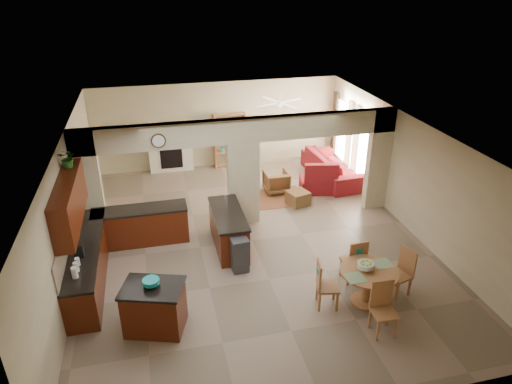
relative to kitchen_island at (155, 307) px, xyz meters
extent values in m
plane|color=#836D5A|center=(2.40, 2.53, -0.47)|extent=(10.00, 10.00, 0.00)
plane|color=white|center=(2.40, 2.53, 2.33)|extent=(10.00, 10.00, 0.00)
plane|color=beige|center=(2.40, 7.53, 0.93)|extent=(8.00, 0.00, 8.00)
plane|color=beige|center=(2.40, -2.47, 0.93)|extent=(8.00, 0.00, 8.00)
plane|color=beige|center=(-1.60, 2.53, 0.93)|extent=(0.00, 10.00, 10.00)
plane|color=beige|center=(6.40, 2.53, 0.93)|extent=(0.00, 10.00, 10.00)
cube|color=beige|center=(-1.30, 3.53, 0.93)|extent=(0.60, 0.25, 2.80)
cube|color=beige|center=(2.40, 3.53, 0.63)|extent=(0.80, 0.25, 2.20)
cube|color=beige|center=(6.10, 3.53, 0.93)|extent=(0.60, 0.25, 2.80)
cube|color=beige|center=(2.40, 3.53, 2.03)|extent=(8.00, 0.25, 0.60)
cube|color=#3E1807|center=(-1.30, 1.73, -0.04)|extent=(0.60, 3.20, 0.86)
cube|color=black|center=(-1.30, 1.73, 0.42)|extent=(0.62, 3.22, 0.05)
cube|color=tan|center=(-1.58, 1.73, 0.73)|extent=(0.02, 3.20, 0.55)
cube|color=#3E1807|center=(-0.20, 3.10, -0.04)|extent=(2.20, 0.60, 0.86)
cube|color=black|center=(-0.20, 3.10, 0.42)|extent=(2.22, 0.62, 0.05)
cube|color=#3E1807|center=(-1.42, 1.73, 1.45)|extent=(0.35, 2.40, 0.90)
cube|color=#3E1807|center=(1.80, 2.43, -0.04)|extent=(0.65, 1.80, 0.86)
cube|color=black|center=(1.80, 2.43, 0.42)|extent=(0.70, 1.85, 0.05)
cube|color=silver|center=(1.80, 1.58, -0.05)|extent=(0.58, 0.04, 0.70)
cylinder|color=#53301B|center=(0.40, 3.38, 1.98)|extent=(0.34, 0.03, 0.34)
cube|color=brown|center=(3.60, 4.63, -0.46)|extent=(1.60, 1.30, 0.01)
cube|color=white|center=(0.80, 7.37, 0.08)|extent=(1.40, 0.28, 1.10)
cube|color=black|center=(0.80, 7.23, 0.03)|extent=(0.70, 0.04, 0.70)
cube|color=white|center=(0.80, 7.35, 0.68)|extent=(1.60, 0.35, 0.10)
cube|color=#965333|center=(2.75, 7.35, 0.43)|extent=(1.00, 0.32, 1.80)
cube|color=white|center=(6.37, 4.83, 0.73)|extent=(0.02, 0.90, 1.90)
cube|color=white|center=(6.37, 6.53, 0.73)|extent=(0.02, 0.90, 1.90)
cube|color=white|center=(6.37, 5.68, 0.58)|extent=(0.02, 0.70, 2.10)
cube|color=#3E1919|center=(6.33, 4.23, 0.73)|extent=(0.10, 0.28, 2.30)
cube|color=#3E1919|center=(6.33, 5.43, 0.73)|extent=(0.10, 0.28, 2.30)
cube|color=#3E1919|center=(6.33, 5.93, 0.73)|extent=(0.10, 0.28, 2.30)
cube|color=#3E1919|center=(6.33, 7.13, 0.73)|extent=(0.10, 0.28, 2.30)
cylinder|color=white|center=(3.90, 5.53, 2.09)|extent=(1.00, 1.00, 0.10)
cube|color=#3E1807|center=(0.00, 0.00, -0.03)|extent=(1.20, 1.00, 0.88)
cube|color=black|center=(0.00, 0.00, 0.44)|extent=(1.26, 1.06, 0.05)
cylinder|color=teal|center=(-0.01, 0.02, 0.53)|extent=(0.30, 0.30, 0.14)
cube|color=#2E2E30|center=(1.86, 1.39, -0.10)|extent=(0.37, 0.32, 0.74)
cylinder|color=#965333|center=(4.07, -0.24, 0.28)|extent=(1.13, 1.13, 0.04)
cylinder|color=#965333|center=(4.07, -0.24, -0.08)|extent=(0.16, 0.16, 0.73)
cylinder|color=#965333|center=(4.07, -0.24, -0.44)|extent=(0.57, 0.57, 0.06)
cylinder|color=#95BF29|center=(4.01, -0.19, 0.39)|extent=(0.32, 0.32, 0.17)
imported|color=maroon|center=(5.70, 5.59, -0.07)|extent=(2.76, 1.21, 0.79)
cube|color=maroon|center=(4.91, 4.83, -0.27)|extent=(1.13, 0.99, 0.39)
imported|color=maroon|center=(3.71, 5.05, -0.15)|extent=(0.70, 0.72, 0.64)
cube|color=maroon|center=(4.08, 4.12, -0.27)|extent=(0.68, 0.68, 0.39)
imported|color=#1A4913|center=(-1.42, 2.41, 2.10)|extent=(0.44, 0.41, 0.40)
cube|color=#965333|center=(4.11, 0.54, -0.02)|extent=(0.45, 0.45, 0.05)
cube|color=#965333|center=(4.27, 0.72, -0.25)|extent=(0.04, 0.04, 0.44)
cube|color=#965333|center=(3.93, 0.70, -0.25)|extent=(0.04, 0.04, 0.44)
cube|color=#965333|center=(4.30, 0.38, -0.25)|extent=(0.04, 0.04, 0.44)
cube|color=#965333|center=(3.96, 0.36, -0.25)|extent=(0.04, 0.04, 0.44)
cube|color=#965333|center=(4.13, 0.35, 0.28)|extent=(0.42, 0.07, 0.55)
cube|color=teal|center=(4.13, 0.33, 0.35)|extent=(0.14, 0.02, 0.14)
cube|color=#965333|center=(4.81, -0.13, -0.02)|extent=(0.52, 0.52, 0.05)
cube|color=#965333|center=(4.60, -0.02, -0.25)|extent=(0.04, 0.04, 0.44)
cube|color=#965333|center=(4.69, -0.34, -0.25)|extent=(0.04, 0.04, 0.44)
cube|color=#965333|center=(4.92, 0.08, -0.25)|extent=(0.04, 0.04, 0.44)
cube|color=#965333|center=(5.02, -0.24, -0.25)|extent=(0.04, 0.04, 0.44)
cube|color=#965333|center=(4.99, -0.08, 0.28)|extent=(0.16, 0.41, 0.55)
cube|color=teal|center=(5.01, -0.07, 0.35)|extent=(0.05, 0.14, 0.14)
cube|color=#965333|center=(3.99, -1.08, -0.02)|extent=(0.44, 0.44, 0.05)
cube|color=#965333|center=(3.81, -1.25, -0.25)|extent=(0.04, 0.04, 0.44)
cube|color=#965333|center=(4.15, -1.26, -0.25)|extent=(0.04, 0.04, 0.44)
cube|color=#965333|center=(3.83, -0.91, -0.25)|extent=(0.04, 0.04, 0.44)
cube|color=#965333|center=(4.17, -0.92, -0.25)|extent=(0.04, 0.04, 0.44)
cube|color=#965333|center=(4.00, -0.89, 0.28)|extent=(0.42, 0.06, 0.55)
cube|color=teal|center=(4.00, -0.87, 0.35)|extent=(0.14, 0.02, 0.14)
cube|color=#965333|center=(3.28, -0.15, -0.02)|extent=(0.50, 0.50, 0.05)
cube|color=#965333|center=(3.41, -0.35, -0.25)|extent=(0.04, 0.04, 0.44)
cube|color=#965333|center=(3.49, -0.02, -0.25)|extent=(0.04, 0.04, 0.44)
cube|color=#965333|center=(3.08, -0.28, -0.25)|extent=(0.04, 0.04, 0.44)
cube|color=#965333|center=(3.15, 0.06, -0.25)|extent=(0.04, 0.04, 0.44)
cube|color=#965333|center=(3.10, -0.11, 0.28)|extent=(0.13, 0.42, 0.55)
cube|color=teal|center=(3.07, -0.10, 0.35)|extent=(0.04, 0.14, 0.14)
camera|label=1|loc=(0.29, -6.75, 5.50)|focal=32.00mm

